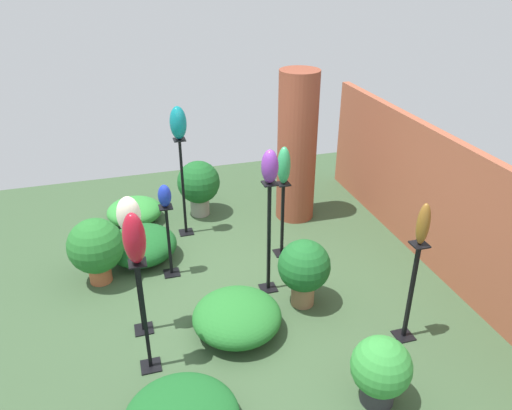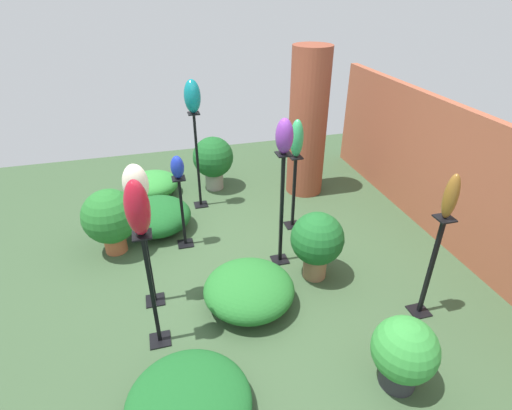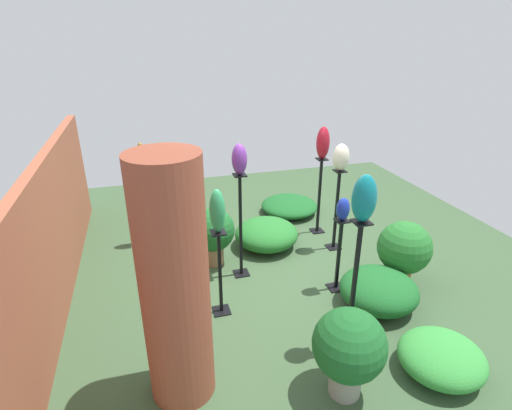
# 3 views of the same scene
# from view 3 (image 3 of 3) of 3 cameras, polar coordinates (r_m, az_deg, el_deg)

# --- Properties ---
(ground_plane) EXTENTS (8.00, 8.00, 0.00)m
(ground_plane) POSITION_cam_3_polar(r_m,az_deg,el_deg) (5.66, 2.09, -8.93)
(ground_plane) COLOR #385133
(brick_wall_back) EXTENTS (5.60, 0.12, 1.75)m
(brick_wall_back) POSITION_cam_3_polar(r_m,az_deg,el_deg) (5.14, -27.10, -4.07)
(brick_wall_back) COLOR #9E5138
(brick_wall_back) RESTS_ON ground
(brick_pillar) EXTENTS (0.58, 0.58, 2.25)m
(brick_pillar) POSITION_cam_3_polar(r_m,az_deg,el_deg) (3.39, -11.56, -11.22)
(brick_pillar) COLOR brown
(brick_pillar) RESTS_ON ground
(pedestal_ruby) EXTENTS (0.20, 0.20, 1.25)m
(pedestal_ruby) POSITION_cam_3_polar(r_m,az_deg,el_deg) (6.46, 9.00, 0.82)
(pedestal_ruby) COLOR black
(pedestal_ruby) RESTS_ON ground
(pedestal_jade) EXTENTS (0.20, 0.20, 1.05)m
(pedestal_jade) POSITION_cam_3_polar(r_m,az_deg,el_deg) (4.61, -5.15, -10.20)
(pedestal_jade) COLOR black
(pedestal_jade) RESTS_ON ground
(pedestal_violet) EXTENTS (0.20, 0.20, 1.43)m
(pedestal_violet) POSITION_cam_3_polar(r_m,az_deg,el_deg) (5.20, -2.22, -3.66)
(pedestal_violet) COLOR black
(pedestal_violet) RESTS_ON ground
(pedestal_ivory) EXTENTS (0.20, 0.20, 1.24)m
(pedestal_ivory) POSITION_cam_3_polar(r_m,az_deg,el_deg) (6.01, 11.37, -1.21)
(pedestal_ivory) COLOR black
(pedestal_ivory) RESTS_ON ground
(pedestal_teal) EXTENTS (0.20, 0.20, 1.45)m
(pedestal_teal) POSITION_cam_3_polar(r_m,az_deg,el_deg) (4.14, 13.72, -12.04)
(pedestal_teal) COLOR black
(pedestal_teal) RESTS_ON ground
(pedestal_bronze) EXTENTS (0.20, 0.20, 1.17)m
(pedestal_bronze) POSITION_cam_3_polar(r_m,az_deg,el_deg) (6.24, -15.17, -0.99)
(pedestal_bronze) COLOR black
(pedestal_bronze) RESTS_ON ground
(pedestal_cobalt) EXTENTS (0.20, 0.20, 0.97)m
(pedestal_cobalt) POSITION_cam_3_polar(r_m,az_deg,el_deg) (5.12, 11.69, -7.48)
(pedestal_cobalt) COLOR black
(pedestal_cobalt) RESTS_ON ground
(art_vase_ruby) EXTENTS (0.22, 0.20, 0.49)m
(art_vase_ruby) POSITION_cam_3_polar(r_m,az_deg,el_deg) (6.17, 9.54, 8.75)
(art_vase_ruby) COLOR maroon
(art_vase_ruby) RESTS_ON pedestal_ruby
(art_vase_jade) EXTENTS (0.17, 0.17, 0.49)m
(art_vase_jade) POSITION_cam_3_polar(r_m,az_deg,el_deg) (4.22, -5.55, -0.86)
(art_vase_jade) COLOR #2D9356
(art_vase_jade) RESTS_ON pedestal_jade
(art_vase_violet) EXTENTS (0.20, 0.19, 0.39)m
(art_vase_violet) POSITION_cam_3_polar(r_m,az_deg,el_deg) (4.83, -2.39, 6.55)
(art_vase_violet) COLOR #6B2D8C
(art_vase_violet) RESTS_ON pedestal_violet
(art_vase_ivory) EXTENTS (0.22, 0.23, 0.38)m
(art_vase_ivory) POSITION_cam_3_polar(r_m,az_deg,el_deg) (5.71, 12.05, 6.69)
(art_vase_ivory) COLOR beige
(art_vase_ivory) RESTS_ON pedestal_ivory
(art_vase_teal) EXTENTS (0.22, 0.22, 0.45)m
(art_vase_teal) POSITION_cam_3_polar(r_m,az_deg,el_deg) (3.66, 15.21, 0.90)
(art_vase_teal) COLOR #0F727A
(art_vase_teal) RESTS_ON pedestal_teal
(art_vase_bronze) EXTENTS (0.13, 0.13, 0.44)m
(art_vase_bronze) POSITION_cam_3_polar(r_m,az_deg,el_deg) (5.95, -16.03, 6.53)
(art_vase_bronze) COLOR brown
(art_vase_bronze) RESTS_ON pedestal_bronze
(art_vase_cobalt) EXTENTS (0.15, 0.16, 0.28)m
(art_vase_cobalt) POSITION_cam_3_polar(r_m,az_deg,el_deg) (4.81, 12.33, -0.57)
(art_vase_cobalt) COLOR #192D9E
(art_vase_cobalt) RESTS_ON pedestal_cobalt
(potted_plant_near_pillar) EXTENTS (0.60, 0.60, 0.83)m
(potted_plant_near_pillar) POSITION_cam_3_polar(r_m,az_deg,el_deg) (5.55, -6.14, -3.85)
(potted_plant_near_pillar) COLOR #936B4C
(potted_plant_near_pillar) RESTS_ON ground
(potted_plant_mid_right) EXTENTS (0.68, 0.68, 0.85)m
(potted_plant_mid_right) POSITION_cam_3_polar(r_m,az_deg,el_deg) (5.45, 20.41, -5.89)
(potted_plant_mid_right) COLOR #B25B38
(potted_plant_mid_right) RESTS_ON ground
(potted_plant_front_right) EXTENTS (0.65, 0.65, 0.87)m
(potted_plant_front_right) POSITION_cam_3_polar(r_m,az_deg,el_deg) (3.76, 13.09, -19.26)
(potted_plant_front_right) COLOR gray
(potted_plant_front_right) RESTS_ON ground
(potted_plant_front_left) EXTENTS (0.55, 0.55, 0.69)m
(potted_plant_front_left) POSITION_cam_3_polar(r_m,az_deg,el_deg) (6.95, -9.51, 0.75)
(potted_plant_front_left) COLOR #2D2D33
(potted_plant_front_left) RESTS_ON ground
(foliage_bed_east) EXTENTS (0.80, 0.82, 0.35)m
(foliage_bed_east) POSITION_cam_3_polar(r_m,az_deg,el_deg) (4.44, 24.98, -19.14)
(foliage_bed_east) COLOR #338C38
(foliage_bed_east) RESTS_ON ground
(foliage_bed_west) EXTENTS (1.02, 1.01, 0.27)m
(foliage_bed_west) POSITION_cam_3_polar(r_m,az_deg,el_deg) (7.26, 4.78, -0.12)
(foliage_bed_west) COLOR #195923
(foliage_bed_west) RESTS_ON ground
(foliage_bed_center) EXTENTS (0.95, 0.96, 0.42)m
(foliage_bed_center) POSITION_cam_3_polar(r_m,az_deg,el_deg) (6.08, 1.51, -4.16)
(foliage_bed_center) COLOR #236B28
(foliage_bed_center) RESTS_ON ground
(foliage_bed_rear) EXTENTS (0.92, 0.93, 0.43)m
(foliage_bed_rear) POSITION_cam_3_polar(r_m,az_deg,el_deg) (5.06, 17.14, -11.52)
(foliage_bed_rear) COLOR #195923
(foliage_bed_rear) RESTS_ON ground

